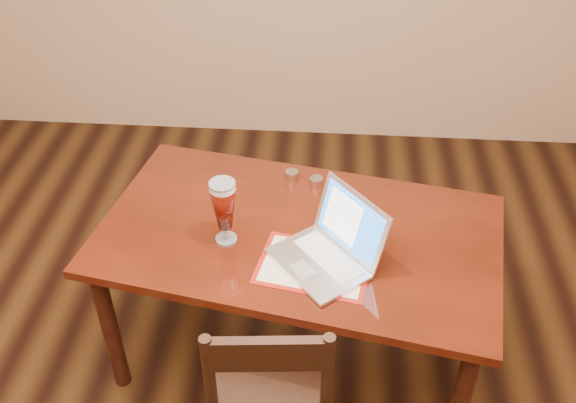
{
  "coord_description": "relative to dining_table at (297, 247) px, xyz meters",
  "views": [
    {
      "loc": [
        0.32,
        -1.42,
        2.47
      ],
      "look_at": [
        0.17,
        0.54,
        0.91
      ],
      "focal_mm": 40.0,
      "sensor_mm": 36.0,
      "label": 1
    }
  ],
  "objects": [
    {
      "name": "dining_table",
      "position": [
        0.0,
        0.0,
        0.0
      ],
      "size": [
        1.75,
        1.19,
        1.04
      ],
      "rotation": [
        0.0,
        0.0,
        -0.18
      ],
      "color": "#50170A",
      "rests_on": "ground"
    },
    {
      "name": "room_shell",
      "position": [
        -0.21,
        -0.54,
        1.09
      ],
      "size": [
        4.51,
        5.01,
        2.71
      ],
      "color": "tan",
      "rests_on": "ground"
    }
  ]
}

